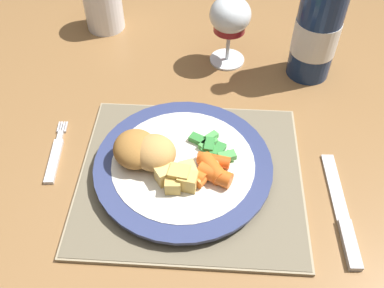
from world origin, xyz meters
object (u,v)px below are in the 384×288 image
(wine_glass, at_px, (231,18))
(bottle, at_px, (319,24))
(dining_table, at_px, (223,157))
(dinner_plate, at_px, (183,166))
(fork, at_px, (55,156))
(drinking_cup, at_px, (103,5))
(table_knife, at_px, (343,217))

(wine_glass, distance_m, bottle, 0.15)
(dining_table, distance_m, dinner_plate, 0.16)
(fork, bearing_deg, drinking_cup, 88.45)
(table_knife, height_order, bottle, bottle)
(dining_table, distance_m, drinking_cup, 0.39)
(wine_glass, bearing_deg, bottle, -10.16)
(dining_table, relative_size, wine_glass, 10.26)
(table_knife, distance_m, drinking_cup, 0.60)
(dining_table, distance_m, table_knife, 0.25)
(dining_table, relative_size, drinking_cup, 14.22)
(dining_table, xyz_separation_m, bottle, (0.15, 0.15, 0.18))
(bottle, bearing_deg, dinner_plate, -130.08)
(dining_table, distance_m, wine_glass, 0.24)
(dining_table, bearing_deg, table_knife, -46.50)
(bottle, relative_size, drinking_cup, 2.85)
(drinking_cup, bearing_deg, bottle, -17.45)
(dining_table, xyz_separation_m, drinking_cup, (-0.25, 0.27, 0.13))
(dining_table, relative_size, dinner_plate, 5.15)
(dinner_plate, bearing_deg, drinking_cup, 116.68)
(dinner_plate, relative_size, bottle, 0.97)
(dining_table, bearing_deg, bottle, 44.70)
(bottle, height_order, drinking_cup, bottle)
(dinner_plate, relative_size, table_knife, 1.37)
(dinner_plate, bearing_deg, fork, 174.28)
(dinner_plate, distance_m, table_knife, 0.23)
(dinner_plate, bearing_deg, bottle, 49.92)
(dinner_plate, bearing_deg, table_knife, -16.21)
(fork, xyz_separation_m, wine_glass, (0.26, 0.25, 0.09))
(table_knife, distance_m, wine_glass, 0.38)
(dinner_plate, xyz_separation_m, wine_glass, (0.06, 0.27, 0.07))
(wine_glass, bearing_deg, table_knife, -65.11)
(dinner_plate, distance_m, bottle, 0.33)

